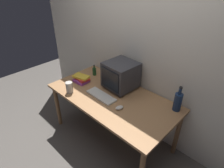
# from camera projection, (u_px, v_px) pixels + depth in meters

# --- Properties ---
(ground_plane) EXTENTS (6.00, 6.00, 0.00)m
(ground_plane) POSITION_uv_depth(u_px,v_px,m) (112.00, 136.00, 2.81)
(ground_plane) COLOR #56514C
(back_wall) EXTENTS (4.00, 0.08, 2.50)m
(back_wall) POSITION_uv_depth(u_px,v_px,m) (139.00, 47.00, 2.46)
(back_wall) COLOR silver
(back_wall) RESTS_ON ground
(desk) EXTENTS (1.68, 0.86, 0.73)m
(desk) POSITION_uv_depth(u_px,v_px,m) (112.00, 101.00, 2.47)
(desk) COLOR #9E7047
(desk) RESTS_ON ground
(crt_monitor) EXTENTS (0.40, 0.41, 0.37)m
(crt_monitor) POSITION_uv_depth(u_px,v_px,m) (121.00, 75.00, 2.50)
(crt_monitor) COLOR #333338
(crt_monitor) RESTS_ON desk
(keyboard) EXTENTS (0.42, 0.16, 0.02)m
(keyboard) POSITION_uv_depth(u_px,v_px,m) (101.00, 96.00, 2.42)
(keyboard) COLOR beige
(keyboard) RESTS_ON desk
(computer_mouse) EXTENTS (0.09, 0.11, 0.04)m
(computer_mouse) POSITION_uv_depth(u_px,v_px,m) (119.00, 108.00, 2.21)
(computer_mouse) COLOR beige
(computer_mouse) RESTS_ON desk
(bottle_tall) EXTENTS (0.09, 0.09, 0.32)m
(bottle_tall) POSITION_uv_depth(u_px,v_px,m) (178.00, 101.00, 2.14)
(bottle_tall) COLOR navy
(bottle_tall) RESTS_ON desk
(bottle_short) EXTENTS (0.06, 0.06, 0.17)m
(bottle_short) POSITION_uv_depth(u_px,v_px,m) (94.00, 71.00, 2.88)
(bottle_short) COLOR #1E4C23
(bottle_short) RESTS_ON desk
(book_stack) EXTENTS (0.25, 0.19, 0.09)m
(book_stack) POSITION_uv_depth(u_px,v_px,m) (81.00, 79.00, 2.72)
(book_stack) COLOR #843893
(book_stack) RESTS_ON desk
(mug) EXTENTS (0.12, 0.08, 0.09)m
(mug) POSITION_uv_depth(u_px,v_px,m) (104.00, 73.00, 2.88)
(mug) COLOR white
(mug) RESTS_ON desk
(metal_canister) EXTENTS (0.09, 0.09, 0.15)m
(metal_canister) POSITION_uv_depth(u_px,v_px,m) (69.00, 87.00, 2.47)
(metal_canister) COLOR #B7B2A8
(metal_canister) RESTS_ON desk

